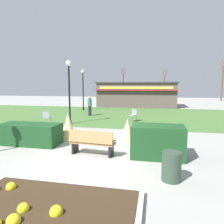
% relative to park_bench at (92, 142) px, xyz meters
% --- Properties ---
extents(ground_plane, '(80.00, 80.00, 0.00)m').
position_rel_park_bench_xyz_m(ground_plane, '(0.18, -0.13, -0.48)').
color(ground_plane, '#999691').
extents(lawn_patch, '(36.00, 12.00, 0.01)m').
position_rel_park_bench_xyz_m(lawn_patch, '(0.18, 10.76, -0.48)').
color(lawn_patch, '#446B33').
rests_on(lawn_patch, ground_plane).
extents(flower_bed, '(3.80, 2.27, 0.33)m').
position_rel_park_bench_xyz_m(flower_bed, '(0.12, -3.62, -0.39)').
color(flower_bed, beige).
rests_on(flower_bed, ground_plane).
extents(park_bench, '(1.74, 0.69, 0.95)m').
position_rel_park_bench_xyz_m(park_bench, '(0.00, 0.00, 0.00)').
color(park_bench, '#9E7547').
rests_on(park_bench, ground_plane).
extents(hedge_left, '(2.64, 1.10, 0.91)m').
position_rel_park_bench_xyz_m(hedge_left, '(-3.11, 0.85, -0.02)').
color(hedge_left, '#19421E').
rests_on(hedge_left, ground_plane).
extents(hedge_right, '(1.86, 1.10, 1.16)m').
position_rel_park_bench_xyz_m(hedge_right, '(2.38, 0.29, 0.10)').
color(hedge_right, '#19421E').
rests_on(hedge_right, ground_plane).
extents(ornamental_grass_behind_left, '(0.76, 0.76, 1.11)m').
position_rel_park_bench_xyz_m(ornamental_grass_behind_left, '(1.08, 1.89, 0.08)').
color(ornamental_grass_behind_left, '#D1BC7F').
rests_on(ornamental_grass_behind_left, ground_plane).
extents(ornamental_grass_behind_right, '(0.78, 0.78, 1.30)m').
position_rel_park_bench_xyz_m(ornamental_grass_behind_right, '(-1.78, 1.93, 0.17)').
color(ornamental_grass_behind_right, '#D1BC7F').
rests_on(ornamental_grass_behind_right, ground_plane).
extents(lamppost_mid, '(0.36, 0.36, 4.22)m').
position_rel_park_bench_xyz_m(lamppost_mid, '(-3.35, 5.80, 2.17)').
color(lamppost_mid, black).
rests_on(lamppost_mid, ground_plane).
extents(lamppost_far, '(0.36, 0.36, 4.22)m').
position_rel_park_bench_xyz_m(lamppost_far, '(-5.16, 13.57, 2.17)').
color(lamppost_far, black).
rests_on(lamppost_far, ground_plane).
extents(trash_bin, '(0.52, 0.52, 0.81)m').
position_rel_park_bench_xyz_m(trash_bin, '(2.73, -1.56, -0.08)').
color(trash_bin, '#2D4233').
rests_on(trash_bin, ground_plane).
extents(food_kiosk, '(9.64, 4.99, 3.01)m').
position_rel_park_bench_xyz_m(food_kiosk, '(0.05, 18.93, 1.04)').
color(food_kiosk, '#594C47').
rests_on(food_kiosk, ground_plane).
extents(cafe_chair_west, '(0.49, 0.49, 0.89)m').
position_rel_park_bench_xyz_m(cafe_chair_west, '(-4.75, 5.21, 0.05)').
color(cafe_chair_west, gray).
rests_on(cafe_chair_west, ground_plane).
extents(cafe_chair_east, '(0.61, 0.61, 0.89)m').
position_rel_park_bench_xyz_m(cafe_chair_east, '(0.78, 7.64, 0.05)').
color(cafe_chair_east, gray).
rests_on(cafe_chair_east, ground_plane).
extents(person_strolling, '(0.34, 0.34, 1.69)m').
position_rel_park_bench_xyz_m(person_strolling, '(-3.22, 9.75, 0.38)').
color(person_strolling, '#23232D').
rests_on(person_strolling, ground_plane).
extents(parked_car_west_slot, '(4.27, 2.19, 1.20)m').
position_rel_park_bench_xyz_m(parked_car_west_slot, '(-4.10, 27.86, 0.16)').
color(parked_car_west_slot, '#B7BABF').
rests_on(parked_car_west_slot, ground_plane).
extents(tree_left_bg, '(0.91, 0.96, 6.15)m').
position_rel_park_bench_xyz_m(tree_left_bg, '(-4.11, 34.53, 2.23)').
color(tree_left_bg, brown).
rests_on(tree_left_bg, ground_plane).
extents(tree_right_bg, '(0.91, 0.96, 7.07)m').
position_rel_park_bench_xyz_m(tree_right_bg, '(13.39, 31.10, 2.69)').
color(tree_right_bg, brown).
rests_on(tree_right_bg, ground_plane).
extents(tree_center_bg, '(0.91, 0.96, 5.57)m').
position_rel_park_bench_xyz_m(tree_center_bg, '(3.92, 33.20, 1.94)').
color(tree_center_bg, brown).
rests_on(tree_center_bg, ground_plane).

